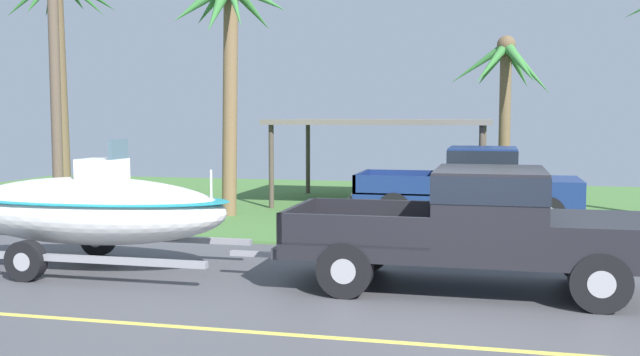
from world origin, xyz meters
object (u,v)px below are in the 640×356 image
object	(u,v)px
utility_pole	(54,55)
palm_tree_near_right	(60,27)
parked_pickup_background	(481,181)
carport_awning	(384,124)
palm_tree_mid	(505,80)
pickup_truck_towing	(487,222)
palm_tree_far_right	(229,31)
boat_on_trailer	(89,210)

from	to	relation	value
utility_pole	palm_tree_near_right	bearing A→B (deg)	121.29
parked_pickup_background	carport_awning	distance (m)	4.54
carport_awning	palm_tree_mid	xyz separation A→B (m)	(3.42, 3.28, 1.40)
pickup_truck_towing	carport_awning	xyz separation A→B (m)	(-3.05, 10.17, 1.35)
pickup_truck_towing	palm_tree_far_right	world-z (taller)	palm_tree_far_right
pickup_truck_towing	utility_pole	size ratio (longest dim) A/B	0.71
palm_tree_far_right	utility_pole	bearing A→B (deg)	-140.75
palm_tree_mid	parked_pickup_background	bearing A→B (deg)	-95.14
pickup_truck_towing	palm_tree_mid	size ratio (longest dim) A/B	1.05
parked_pickup_background	palm_tree_near_right	world-z (taller)	palm_tree_near_right
pickup_truck_towing	parked_pickup_background	bearing A→B (deg)	91.82
palm_tree_far_right	boat_on_trailer	bearing A→B (deg)	-90.41
pickup_truck_towing	carport_awning	distance (m)	10.71
pickup_truck_towing	parked_pickup_background	world-z (taller)	parked_pickup_background
palm_tree_near_right	palm_tree_mid	world-z (taller)	palm_tree_near_right
palm_tree_mid	palm_tree_far_right	distance (m)	9.73
parked_pickup_background	palm_tree_mid	bearing A→B (deg)	84.86
palm_tree_near_right	palm_tree_mid	size ratio (longest dim) A/B	1.36
boat_on_trailer	palm_tree_far_right	world-z (taller)	palm_tree_far_right
utility_pole	parked_pickup_background	bearing A→B (deg)	17.04
palm_tree_far_right	palm_tree_mid	bearing A→B (deg)	44.90
pickup_truck_towing	boat_on_trailer	world-z (taller)	boat_on_trailer
carport_awning	palm_tree_far_right	world-z (taller)	palm_tree_far_right
boat_on_trailer	utility_pole	world-z (taller)	utility_pole
palm_tree_near_right	palm_tree_mid	bearing A→B (deg)	23.45
pickup_truck_towing	utility_pole	xyz separation A→B (m)	(-9.72, 3.98, 2.96)
palm_tree_mid	palm_tree_far_right	bearing A→B (deg)	-135.10
parked_pickup_background	palm_tree_near_right	xyz separation A→B (m)	(-11.95, 1.12, 4.12)
boat_on_trailer	palm_tree_far_right	bearing A→B (deg)	89.59
palm_tree_near_right	palm_tree_far_right	xyz separation A→B (m)	(5.68, -1.39, -0.43)
carport_awning	utility_pole	xyz separation A→B (m)	(-6.67, -6.19, 1.61)
parked_pickup_background	utility_pole	size ratio (longest dim) A/B	0.71
boat_on_trailer	palm_tree_near_right	bearing A→B (deg)	125.12
palm_tree_far_right	utility_pole	world-z (taller)	utility_pole
carport_awning	palm_tree_far_right	bearing A→B (deg)	-134.05
utility_pole	palm_tree_mid	bearing A→B (deg)	43.20
carport_awning	palm_tree_near_right	xyz separation A→B (m)	(-9.12, -2.16, 2.79)
pickup_truck_towing	palm_tree_mid	distance (m)	13.74
carport_awning	palm_tree_near_right	size ratio (longest dim) A/B	0.87
boat_on_trailer	carport_awning	size ratio (longest dim) A/B	1.00
palm_tree_near_right	palm_tree_far_right	distance (m)	5.87
boat_on_trailer	palm_tree_far_right	xyz separation A→B (m)	(0.05, 6.62, 3.71)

